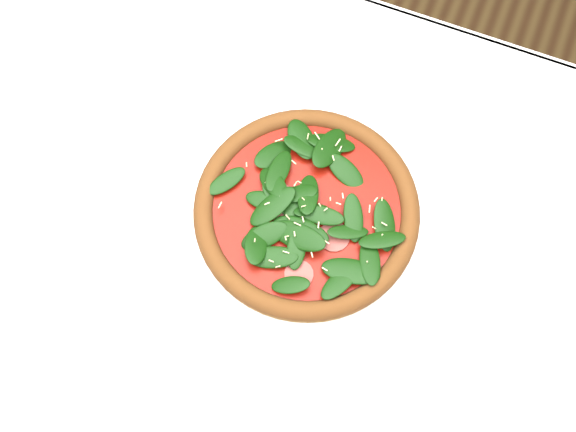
% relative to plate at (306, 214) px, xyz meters
% --- Properties ---
extents(ground, '(6.00, 6.00, 0.00)m').
position_rel_plate_xyz_m(ground, '(-0.06, -0.07, -0.76)').
color(ground, brown).
rests_on(ground, ground).
extents(dining_table, '(1.21, 0.81, 0.75)m').
position_rel_plate_xyz_m(dining_table, '(-0.06, -0.07, -0.11)').
color(dining_table, white).
rests_on(dining_table, ground).
extents(plate, '(0.31, 0.31, 0.01)m').
position_rel_plate_xyz_m(plate, '(0.00, 0.00, 0.00)').
color(plate, white).
rests_on(plate, dining_table).
extents(pizza, '(0.33, 0.33, 0.03)m').
position_rel_plate_xyz_m(pizza, '(0.00, 0.00, 0.02)').
color(pizza, '#966424').
rests_on(pizza, plate).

